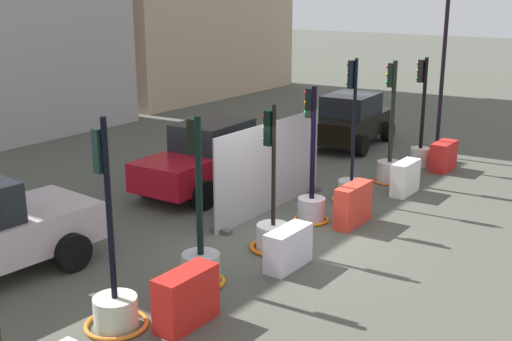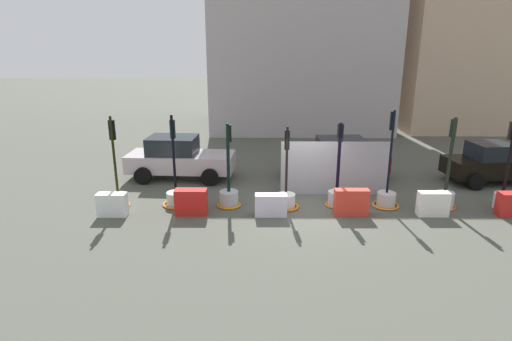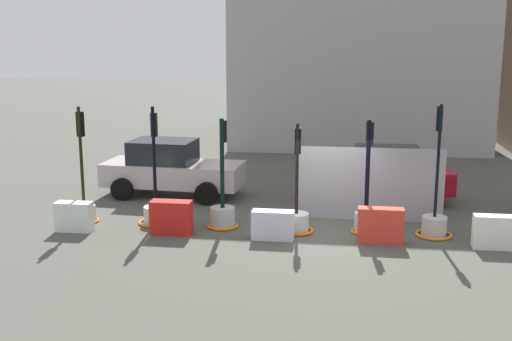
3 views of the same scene
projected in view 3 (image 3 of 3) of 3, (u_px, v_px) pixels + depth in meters
name	position (u px, v px, depth m)	size (l,w,h in m)	color
ground_plane	(327.00, 231.00, 17.02)	(120.00, 120.00, 0.00)	#4A4D43
traffic_light_0	(84.00, 203.00, 17.78)	(0.79, 0.79, 3.28)	beige
traffic_light_1	(156.00, 208.00, 17.66)	(0.99, 0.99, 3.29)	beige
traffic_light_2	(223.00, 209.00, 17.30)	(0.85, 0.85, 3.01)	#ACACAC
traffic_light_3	(296.00, 217.00, 16.90)	(0.94, 0.94, 2.93)	silver
traffic_light_4	(366.00, 212.00, 16.83)	(0.79, 0.79, 3.04)	silver
traffic_light_5	(434.00, 219.00, 16.54)	(0.95, 0.95, 3.48)	beige
construction_barrier_0	(74.00, 217.00, 16.97)	(0.99, 0.40, 0.80)	silver
construction_barrier_1	(171.00, 217.00, 16.74)	(1.09, 0.44, 0.89)	red
construction_barrier_2	(273.00, 225.00, 16.28)	(1.08, 0.41, 0.76)	silver
construction_barrier_3	(380.00, 226.00, 15.96)	(1.15, 0.36, 0.92)	red
construction_barrier_4	(494.00, 232.00, 15.56)	(1.02, 0.38, 0.84)	white
car_red_compact	(382.00, 175.00, 20.00)	(4.50, 2.17, 1.74)	#A50E1C
car_silver_hatchback	(171.00, 168.00, 20.76)	(4.64, 2.38, 1.83)	#B7AAAF
building_main_facade	(360.00, 15.00, 30.85)	(12.19, 8.90, 12.31)	#A89E9E
site_fence_panel	(369.00, 186.00, 17.86)	(4.14, 0.50, 2.10)	#9A989F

